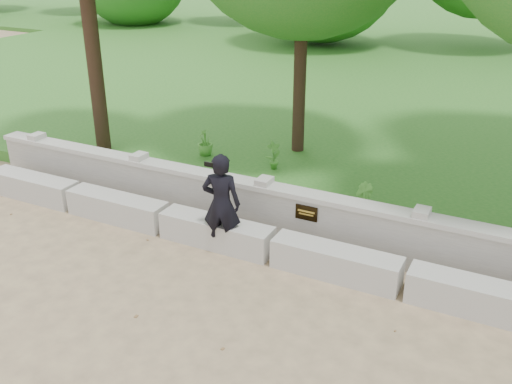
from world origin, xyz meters
TOP-DOWN VIEW (x-y plane):
  - ground at (0.00, 0.00)m, footprint 80.00×80.00m
  - lawn at (0.00, 14.00)m, footprint 40.00×22.00m
  - concrete_bench at (0.00, 1.90)m, footprint 11.90×0.45m
  - parapet_wall at (0.00, 2.60)m, footprint 12.50×0.35m
  - man_main at (-0.83, 1.79)m, footprint 0.68×0.62m
  - shrub_a at (-1.35, 4.75)m, footprint 0.33×0.37m
  - shrub_b at (0.94, 3.30)m, footprint 0.45×0.46m
  - shrub_d at (-3.01, 4.83)m, footprint 0.41×0.43m

SIDE VIEW (x-z plane):
  - ground at x=0.00m, z-range 0.00..0.00m
  - lawn at x=0.00m, z-range 0.00..0.25m
  - concrete_bench at x=0.00m, z-range 0.00..0.45m
  - parapet_wall at x=0.00m, z-range 0.01..0.91m
  - shrub_a at x=-1.35m, z-range 0.25..0.84m
  - shrub_d at x=-3.01m, z-range 0.25..0.85m
  - shrub_b at x=0.94m, z-range 0.25..0.91m
  - man_main at x=-0.83m, z-range 0.00..1.63m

